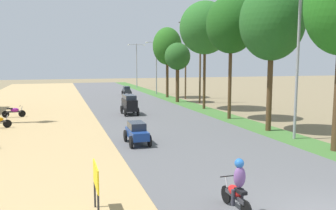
{
  "coord_description": "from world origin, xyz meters",
  "views": [
    {
      "loc": [
        -7.19,
        -7.02,
        4.49
      ],
      "look_at": [
        0.55,
        17.58,
        1.3
      ],
      "focal_mm": 36.85,
      "sensor_mm": 36.0,
      "label": 1
    }
  ],
  "objects_px": {
    "parked_motorbike_third": "(14,111)",
    "streetlamp_mid": "(156,64)",
    "car_hatchback_charcoal": "(127,90)",
    "street_signboard": "(96,180)",
    "streetlamp_far": "(137,62)",
    "median_tree_sixth": "(167,46)",
    "utility_pole_far": "(186,58)",
    "median_tree_fourth": "(205,28)",
    "utility_pole_near": "(200,58)",
    "median_tree_second": "(272,22)",
    "median_tree_third": "(231,25)",
    "car_van_black": "(129,103)",
    "motorbike_ahead_second": "(237,187)",
    "median_tree_fifth": "(178,57)",
    "car_sedan_blue": "(137,132)",
    "streetlamp_near": "(298,56)"
  },
  "relations": [
    {
      "from": "parked_motorbike_third",
      "to": "median_tree_second",
      "type": "height_order",
      "value": "median_tree_second"
    },
    {
      "from": "median_tree_second",
      "to": "streetlamp_far",
      "type": "relative_size",
      "value": 1.24
    },
    {
      "from": "motorbike_ahead_second",
      "to": "median_tree_third",
      "type": "bearing_deg",
      "value": 63.24
    },
    {
      "from": "parked_motorbike_third",
      "to": "streetlamp_mid",
      "type": "height_order",
      "value": "streetlamp_mid"
    },
    {
      "from": "median_tree_third",
      "to": "utility_pole_far",
      "type": "relative_size",
      "value": 0.98
    },
    {
      "from": "median_tree_third",
      "to": "median_tree_fourth",
      "type": "bearing_deg",
      "value": 85.77
    },
    {
      "from": "parked_motorbike_third",
      "to": "streetlamp_far",
      "type": "distance_m",
      "value": 34.01
    },
    {
      "from": "median_tree_second",
      "to": "median_tree_fourth",
      "type": "bearing_deg",
      "value": 88.65
    },
    {
      "from": "median_tree_sixth",
      "to": "utility_pole_far",
      "type": "xyz_separation_m",
      "value": [
        1.69,
        -2.11,
        -1.42
      ]
    },
    {
      "from": "streetlamp_near",
      "to": "utility_pole_near",
      "type": "distance_m",
      "value": 18.51
    },
    {
      "from": "street_signboard",
      "to": "streetlamp_far",
      "type": "height_order",
      "value": "streetlamp_far"
    },
    {
      "from": "median_tree_fifth",
      "to": "utility_pole_near",
      "type": "bearing_deg",
      "value": -34.24
    },
    {
      "from": "median_tree_second",
      "to": "median_tree_third",
      "type": "relative_size",
      "value": 0.99
    },
    {
      "from": "car_van_black",
      "to": "median_tree_second",
      "type": "bearing_deg",
      "value": -52.36
    },
    {
      "from": "median_tree_fourth",
      "to": "car_sedan_blue",
      "type": "relative_size",
      "value": 4.48
    },
    {
      "from": "parked_motorbike_third",
      "to": "car_hatchback_charcoal",
      "type": "xyz_separation_m",
      "value": [
        12.18,
        15.68,
        0.19
      ]
    },
    {
      "from": "street_signboard",
      "to": "car_hatchback_charcoal",
      "type": "bearing_deg",
      "value": 77.98
    },
    {
      "from": "median_tree_third",
      "to": "streetlamp_far",
      "type": "height_order",
      "value": "median_tree_third"
    },
    {
      "from": "streetlamp_near",
      "to": "car_sedan_blue",
      "type": "distance_m",
      "value": 10.07
    },
    {
      "from": "streetlamp_mid",
      "to": "car_van_black",
      "type": "distance_m",
      "value": 19.72
    },
    {
      "from": "parked_motorbike_third",
      "to": "median_tree_fifth",
      "type": "relative_size",
      "value": 0.27
    },
    {
      "from": "median_tree_second",
      "to": "utility_pole_near",
      "type": "height_order",
      "value": "utility_pole_near"
    },
    {
      "from": "median_tree_sixth",
      "to": "utility_pole_near",
      "type": "height_order",
      "value": "utility_pole_near"
    },
    {
      "from": "parked_motorbike_third",
      "to": "streetlamp_mid",
      "type": "relative_size",
      "value": 0.24
    },
    {
      "from": "median_tree_third",
      "to": "median_tree_fifth",
      "type": "xyz_separation_m",
      "value": [
        -0.13,
        12.21,
        -2.29
      ]
    },
    {
      "from": "median_tree_third",
      "to": "car_van_black",
      "type": "relative_size",
      "value": 3.97
    },
    {
      "from": "median_tree_sixth",
      "to": "motorbike_ahead_second",
      "type": "xyz_separation_m",
      "value": [
        -8.23,
        -33.23,
        -5.64
      ]
    },
    {
      "from": "median_tree_second",
      "to": "motorbike_ahead_second",
      "type": "relative_size",
      "value": 5.27
    },
    {
      "from": "parked_motorbike_third",
      "to": "median_tree_fourth",
      "type": "distance_m",
      "value": 18.27
    },
    {
      "from": "utility_pole_far",
      "to": "motorbike_ahead_second",
      "type": "distance_m",
      "value": 32.93
    },
    {
      "from": "median_tree_second",
      "to": "utility_pole_near",
      "type": "distance_m",
      "value": 16.11
    },
    {
      "from": "median_tree_second",
      "to": "streetlamp_near",
      "type": "height_order",
      "value": "median_tree_second"
    },
    {
      "from": "median_tree_fourth",
      "to": "utility_pole_near",
      "type": "distance_m",
      "value": 5.65
    },
    {
      "from": "median_tree_second",
      "to": "street_signboard",
      "type": "bearing_deg",
      "value": -142.17
    },
    {
      "from": "median_tree_third",
      "to": "median_tree_sixth",
      "type": "relative_size",
      "value": 1.09
    },
    {
      "from": "streetlamp_far",
      "to": "median_tree_fourth",
      "type": "bearing_deg",
      "value": -89.61
    },
    {
      "from": "median_tree_second",
      "to": "streetlamp_near",
      "type": "xyz_separation_m",
      "value": [
        0.07,
        -2.55,
        -2.19
      ]
    },
    {
      "from": "car_hatchback_charcoal",
      "to": "motorbike_ahead_second",
      "type": "height_order",
      "value": "motorbike_ahead_second"
    },
    {
      "from": "street_signboard",
      "to": "car_sedan_blue",
      "type": "height_order",
      "value": "street_signboard"
    },
    {
      "from": "parked_motorbike_third",
      "to": "car_van_black",
      "type": "bearing_deg",
      "value": -8.93
    },
    {
      "from": "street_signboard",
      "to": "median_tree_fifth",
      "type": "relative_size",
      "value": 0.23
    },
    {
      "from": "median_tree_fourth",
      "to": "streetlamp_mid",
      "type": "relative_size",
      "value": 1.38
    },
    {
      "from": "street_signboard",
      "to": "median_tree_third",
      "type": "xyz_separation_m",
      "value": [
        11.84,
        14.45,
        6.26
      ]
    },
    {
      "from": "streetlamp_far",
      "to": "parked_motorbike_third",
      "type": "bearing_deg",
      "value": -119.45
    },
    {
      "from": "streetlamp_mid",
      "to": "utility_pole_far",
      "type": "distance_m",
      "value": 7.14
    },
    {
      "from": "street_signboard",
      "to": "utility_pole_near",
      "type": "xyz_separation_m",
      "value": [
        13.83,
        25.22,
        3.91
      ]
    },
    {
      "from": "car_sedan_blue",
      "to": "car_van_black",
      "type": "relative_size",
      "value": 0.94
    },
    {
      "from": "median_tree_sixth",
      "to": "streetlamp_mid",
      "type": "distance_m",
      "value": 5.23
    },
    {
      "from": "car_van_black",
      "to": "median_tree_fifth",
      "type": "bearing_deg",
      "value": 48.1
    },
    {
      "from": "median_tree_fifth",
      "to": "car_hatchback_charcoal",
      "type": "distance_m",
      "value": 11.04
    }
  ]
}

